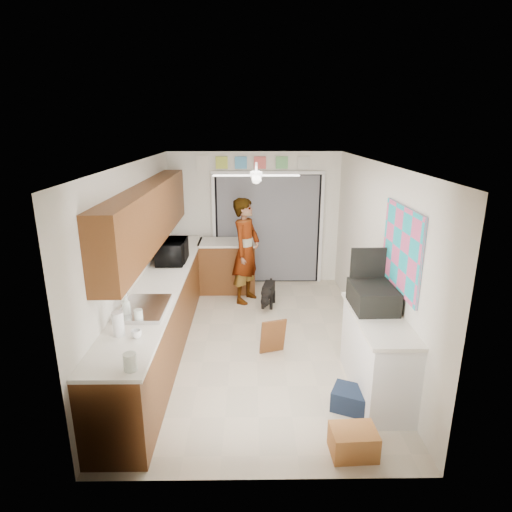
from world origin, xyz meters
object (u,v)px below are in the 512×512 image
object	(u,v)px
navy_crate	(350,399)
man	(246,251)
soap_bottle	(126,306)
dog	(268,294)
suitcase	(373,297)
cup	(136,334)
microwave	(172,251)
cardboard_box	(353,442)
paper_towel_roll	(118,324)

from	to	relation	value
navy_crate	man	bearing A→B (deg)	110.90
soap_bottle	dog	size ratio (longest dim) A/B	0.46
suitcase	dog	bearing A→B (deg)	115.25
navy_crate	cup	bearing A→B (deg)	-176.47
suitcase	dog	size ratio (longest dim) A/B	1.10
microwave	suitcase	distance (m)	3.13
microwave	soap_bottle	size ratio (longest dim) A/B	2.37
cardboard_box	dog	distance (m)	3.51
suitcase	man	distance (m)	2.87
soap_bottle	suitcase	distance (m)	2.77
soap_bottle	paper_towel_roll	size ratio (longest dim) A/B	1.05
paper_towel_roll	cardboard_box	xyz separation A→B (m)	(2.27, -0.59, -0.93)
microwave	man	size ratio (longest dim) A/B	0.34
soap_bottle	cardboard_box	bearing A→B (deg)	-23.92
cup	dog	world-z (taller)	cup
microwave	man	distance (m)	1.34
cardboard_box	man	distance (m)	3.92
dog	cup	bearing A→B (deg)	-104.27
suitcase	cup	bearing A→B (deg)	-165.61
cup	dog	xyz separation A→B (m)	(1.43, 2.92, -0.76)
navy_crate	dog	bearing A→B (deg)	105.62
cardboard_box	man	size ratio (longest dim) A/B	0.23
man	dog	distance (m)	0.82
cup	man	size ratio (longest dim) A/B	0.06
paper_towel_roll	suitcase	distance (m)	2.79
suitcase	soap_bottle	bearing A→B (deg)	-176.74
cup	dog	bearing A→B (deg)	63.83
cup	suitcase	distance (m)	2.63
paper_towel_roll	man	world-z (taller)	man
cup	soap_bottle	bearing A→B (deg)	115.08
soap_bottle	paper_towel_roll	bearing A→B (deg)	-84.45
cup	suitcase	size ratio (longest dim) A/B	0.17
cup	man	bearing A→B (deg)	71.57
paper_towel_roll	cardboard_box	world-z (taller)	paper_towel_roll
navy_crate	paper_towel_roll	bearing A→B (deg)	-178.09
navy_crate	dog	distance (m)	2.89
cup	suitcase	world-z (taller)	suitcase
soap_bottle	man	distance (m)	2.97
cup	man	world-z (taller)	man
soap_bottle	navy_crate	size ratio (longest dim) A/B	0.69
microwave	soap_bottle	world-z (taller)	microwave
cup	suitcase	xyz separation A→B (m)	(2.53, 0.70, 0.09)
navy_crate	cardboard_box	bearing A→B (deg)	-100.62
microwave	navy_crate	bearing A→B (deg)	-135.65
suitcase	cardboard_box	world-z (taller)	suitcase
microwave	cup	bearing A→B (deg)	-178.66
paper_towel_roll	cardboard_box	bearing A→B (deg)	-14.62
man	dog	xyz separation A→B (m)	(0.38, -0.25, -0.68)
cardboard_box	dog	size ratio (longest dim) A/B	0.74
soap_bottle	cardboard_box	world-z (taller)	soap_bottle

